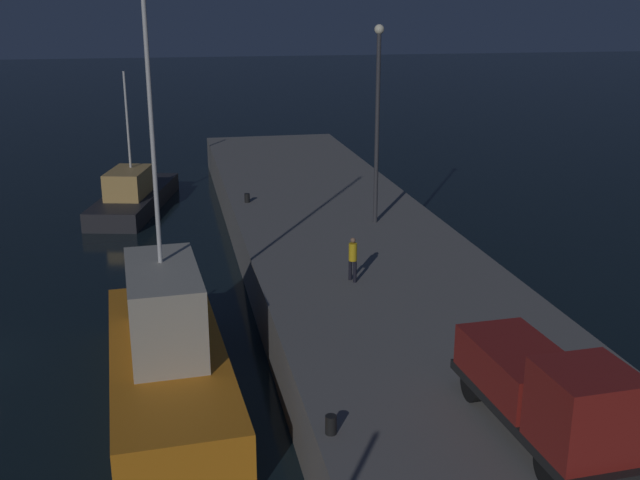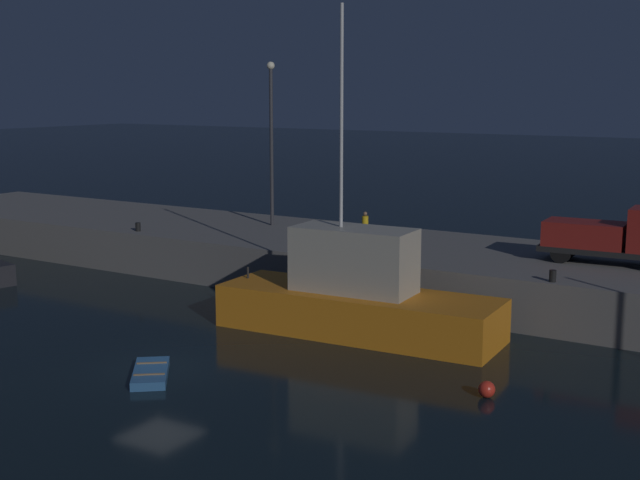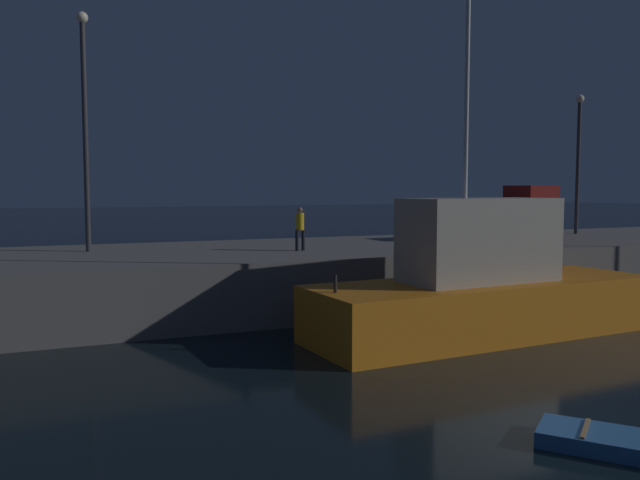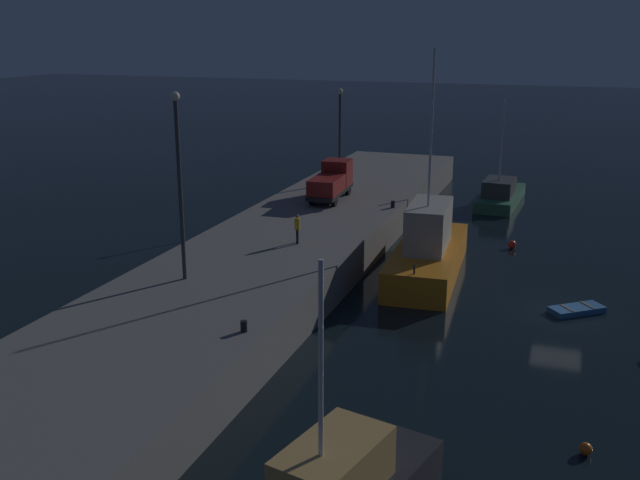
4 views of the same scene
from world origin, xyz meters
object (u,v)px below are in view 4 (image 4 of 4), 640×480
(mooring_buoy_near, at_px, (512,244))
(fishing_trawler_red, at_px, (500,194))
(utility_truck, at_px, (331,182))
(dinghy_orange_near, at_px, (577,310))
(lamp_post_west, at_px, (179,174))
(fishing_boat_white, at_px, (428,250))
(bollard_west, at_px, (244,326))
(lamp_post_east, at_px, (340,128))
(bollard_central, at_px, (393,204))
(mooring_buoy_mid, at_px, (586,449))
(dockworker, at_px, (297,227))

(mooring_buoy_near, bearing_deg, fishing_trawler_red, 9.82)
(utility_truck, bearing_deg, mooring_buoy_near, -93.66)
(dinghy_orange_near, bearing_deg, utility_truck, 56.49)
(lamp_post_west, xyz_separation_m, utility_truck, (19.06, -1.14, -3.96))
(fishing_boat_white, distance_m, bollard_west, 16.62)
(mooring_buoy_near, height_order, lamp_post_east, lamp_post_east)
(fishing_trawler_red, height_order, bollard_west, fishing_trawler_red)
(dinghy_orange_near, relative_size, bollard_central, 6.10)
(mooring_buoy_mid, bearing_deg, lamp_post_east, 31.61)
(dinghy_orange_near, bearing_deg, fishing_boat_white, 68.33)
(dinghy_orange_near, relative_size, utility_truck, 0.49)
(utility_truck, height_order, dockworker, utility_truck)
(fishing_trawler_red, distance_m, lamp_post_west, 33.79)
(fishing_trawler_red, bearing_deg, mooring_buoy_near, -170.18)
(lamp_post_west, bearing_deg, dockworker, -21.30)
(mooring_buoy_mid, bearing_deg, fishing_trawler_red, 10.66)
(dinghy_orange_near, height_order, bollard_west, bollard_west)
(lamp_post_west, xyz_separation_m, lamp_post_east, (24.71, 0.08, -0.87))
(dockworker, relative_size, bollard_central, 3.53)
(mooring_buoy_near, xyz_separation_m, dockworker, (-10.63, 11.10, 2.91))
(lamp_post_east, bearing_deg, fishing_trawler_red, -62.43)
(mooring_buoy_near, relative_size, mooring_buoy_mid, 1.25)
(mooring_buoy_mid, bearing_deg, bollard_central, 28.28)
(fishing_boat_white, relative_size, mooring_buoy_mid, 29.70)
(fishing_boat_white, bearing_deg, mooring_buoy_mid, -152.26)
(fishing_trawler_red, bearing_deg, dockworker, 159.13)
(lamp_post_east, height_order, utility_truck, lamp_post_east)
(fishing_boat_white, xyz_separation_m, lamp_post_east, (13.65, 9.93, 5.07))
(mooring_buoy_mid, xyz_separation_m, bollard_central, (23.82, 12.81, 2.24))
(dinghy_orange_near, distance_m, bollard_west, 18.14)
(bollard_west, bearing_deg, fishing_boat_white, -15.06)
(fishing_trawler_red, relative_size, dinghy_orange_near, 3.14)
(dinghy_orange_near, height_order, dockworker, dockworker)
(bollard_west, bearing_deg, lamp_post_west, 48.08)
(lamp_post_west, distance_m, lamp_post_east, 24.72)
(fishing_trawler_red, height_order, mooring_buoy_near, fishing_trawler_red)
(mooring_buoy_near, bearing_deg, lamp_post_east, 65.42)
(bollard_west, distance_m, bollard_central, 22.79)
(mooring_buoy_mid, distance_m, bollard_west, 13.51)
(lamp_post_west, height_order, dockworker, lamp_post_west)
(fishing_boat_white, relative_size, bollard_west, 28.06)
(lamp_post_east, distance_m, utility_truck, 6.55)
(lamp_post_west, relative_size, bollard_central, 18.86)
(dinghy_orange_near, height_order, bollard_central, bollard_central)
(fishing_boat_white, distance_m, mooring_buoy_mid, 19.32)
(mooring_buoy_near, xyz_separation_m, utility_truck, (0.83, 12.92, 3.19))
(dockworker, relative_size, bollard_west, 3.64)
(bollard_central, bearing_deg, mooring_buoy_mid, -151.72)
(fishing_trawler_red, xyz_separation_m, dinghy_orange_near, (-23.25, -6.45, -0.68))
(mooring_buoy_mid, bearing_deg, utility_truck, 35.18)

